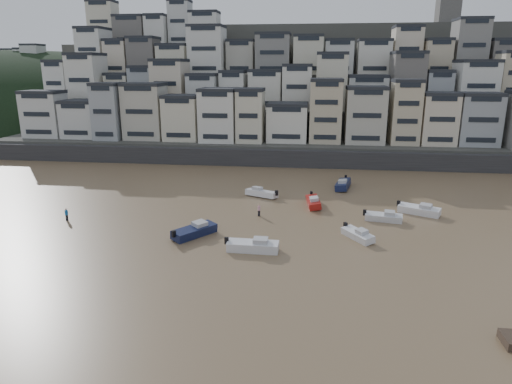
# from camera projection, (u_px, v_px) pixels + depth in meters

# --- Properties ---
(ground) EXTENTS (400.00, 400.00, 0.00)m
(ground) POSITION_uv_depth(u_px,v_px,m) (78.00, 343.00, 34.68)
(ground) COLOR olive
(ground) RESTS_ON ground
(sea_strip) EXTENTS (340.00, 340.00, 0.00)m
(sea_strip) POSITION_uv_depth(u_px,v_px,m) (1.00, 117.00, 186.54)
(sea_strip) COLOR #4D5C6E
(sea_strip) RESTS_ON ground
(harbor_wall) EXTENTS (140.00, 3.00, 3.50)m
(harbor_wall) POSITION_uv_depth(u_px,v_px,m) (278.00, 158.00, 95.11)
(harbor_wall) COLOR #38383A
(harbor_wall) RESTS_ON ground
(hillside) EXTENTS (141.04, 66.00, 50.00)m
(hillside) POSITION_uv_depth(u_px,v_px,m) (306.00, 92.00, 129.57)
(hillside) COLOR #4C4C47
(hillside) RESTS_ON ground
(headland) EXTENTS (216.00, 135.00, 53.33)m
(headland) POSITION_uv_depth(u_px,v_px,m) (20.00, 120.00, 175.17)
(headland) COLOR black
(headland) RESTS_ON ground
(boat_b) EXTENTS (4.29, 5.29, 1.42)m
(boat_b) POSITION_uv_depth(u_px,v_px,m) (358.00, 233.00, 55.28)
(boat_b) COLOR silver
(boat_b) RESTS_ON ground
(boat_a) EXTENTS (6.45, 2.21, 1.75)m
(boat_a) POSITION_uv_depth(u_px,v_px,m) (253.00, 244.00, 51.63)
(boat_a) COLOR silver
(boat_a) RESTS_ON ground
(boat_e) EXTENTS (2.67, 6.16, 1.63)m
(boat_e) POSITION_uv_depth(u_px,v_px,m) (313.00, 201.00, 68.22)
(boat_e) COLOR maroon
(boat_e) RESTS_ON ground
(boat_d) EXTENTS (5.57, 2.62, 1.46)m
(boat_d) POSITION_uv_depth(u_px,v_px,m) (384.00, 216.00, 61.66)
(boat_d) COLOR silver
(boat_d) RESTS_ON ground
(boat_g) EXTENTS (6.46, 4.59, 1.69)m
(boat_g) POSITION_uv_depth(u_px,v_px,m) (419.00, 208.00, 64.50)
(boat_g) COLOR white
(boat_g) RESTS_ON ground
(boat_c) EXTENTS (5.60, 6.51, 1.78)m
(boat_c) POSITION_uv_depth(u_px,v_px,m) (194.00, 229.00, 56.16)
(boat_c) COLOR #141B3F
(boat_c) RESTS_ON ground
(boat_h) EXTENTS (6.02, 4.05, 1.57)m
(boat_h) POSITION_uv_depth(u_px,v_px,m) (262.00, 192.00, 73.09)
(boat_h) COLOR white
(boat_h) RESTS_ON ground
(boat_i) EXTENTS (3.41, 6.90, 1.80)m
(boat_i) POSITION_uv_depth(u_px,v_px,m) (343.00, 183.00, 78.05)
(boat_i) COLOR #151E44
(boat_i) RESTS_ON ground
(person_blue) EXTENTS (0.44, 0.44, 1.74)m
(person_blue) POSITION_uv_depth(u_px,v_px,m) (67.00, 215.00, 61.77)
(person_blue) COLOR #1661AA
(person_blue) RESTS_ON ground
(person_pink) EXTENTS (0.44, 0.44, 1.74)m
(person_pink) POSITION_uv_depth(u_px,v_px,m) (259.00, 210.00, 63.67)
(person_pink) COLOR #D999AC
(person_pink) RESTS_ON ground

